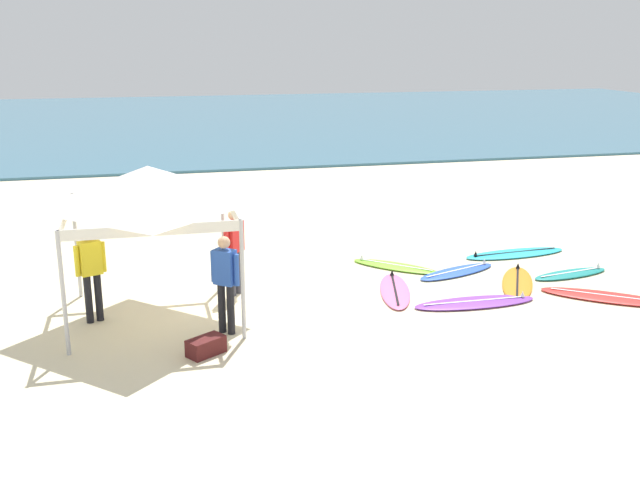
# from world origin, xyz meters

# --- Properties ---
(ground_plane) EXTENTS (80.00, 80.00, 0.00)m
(ground_plane) POSITION_xyz_m (0.00, 0.00, 0.00)
(ground_plane) COLOR beige
(sea) EXTENTS (80.00, 36.00, 0.10)m
(sea) POSITION_xyz_m (0.00, 32.50, 0.05)
(sea) COLOR #386B84
(sea) RESTS_ON ground
(canopy_tent) EXTENTS (2.93, 2.93, 2.75)m
(canopy_tent) POSITION_xyz_m (-2.92, 0.06, 2.39)
(canopy_tent) COLOR #B7B7BC
(canopy_tent) RESTS_ON ground
(surfboard_orange) EXTENTS (1.60, 2.25, 0.19)m
(surfboard_orange) POSITION_xyz_m (4.30, 0.08, 0.04)
(surfboard_orange) COLOR orange
(surfboard_orange) RESTS_ON ground
(surfboard_pink) EXTENTS (1.12, 2.21, 0.19)m
(surfboard_pink) POSITION_xyz_m (1.71, 0.23, 0.04)
(surfboard_pink) COLOR pink
(surfboard_pink) RESTS_ON ground
(surfboard_blue) EXTENTS (2.08, 1.21, 0.19)m
(surfboard_blue) POSITION_xyz_m (3.41, 1.08, 0.04)
(surfboard_blue) COLOR blue
(surfboard_blue) RESTS_ON ground
(surfboard_red) EXTENTS (2.41, 2.02, 0.19)m
(surfboard_red) POSITION_xyz_m (5.59, -1.10, 0.04)
(surfboard_red) COLOR red
(surfboard_red) RESTS_ON ground
(surfboard_cyan) EXTENTS (2.57, 0.87, 0.19)m
(surfboard_cyan) POSITION_xyz_m (5.28, 2.03, 0.04)
(surfboard_cyan) COLOR #23B2CC
(surfboard_cyan) RESTS_ON ground
(surfboard_purple) EXTENTS (2.42, 0.67, 0.19)m
(surfboard_purple) POSITION_xyz_m (2.96, -0.77, 0.04)
(surfboard_purple) COLOR purple
(surfboard_purple) RESTS_ON ground
(surfboard_teal) EXTENTS (1.91, 0.82, 0.19)m
(surfboard_teal) POSITION_xyz_m (5.70, 0.37, 0.04)
(surfboard_teal) COLOR #19847F
(surfboard_teal) RESTS_ON ground
(surfboard_lime) EXTENTS (1.84, 1.78, 0.19)m
(surfboard_lime) POSITION_xyz_m (2.25, 1.75, 0.04)
(surfboard_lime) COLOR #7AD12D
(surfboard_lime) RESTS_ON ground
(person_yellow) EXTENTS (0.52, 0.34, 1.71)m
(person_yellow) POSITION_xyz_m (-3.98, 0.04, 0.99)
(person_yellow) COLOR black
(person_yellow) RESTS_ON ground
(person_blue) EXTENTS (0.44, 0.40, 1.71)m
(person_blue) POSITION_xyz_m (-1.77, -1.04, 0.99)
(person_blue) COLOR black
(person_blue) RESTS_ON ground
(person_red) EXTENTS (0.42, 0.41, 1.71)m
(person_red) POSITION_xyz_m (-1.37, 0.87, 0.99)
(person_red) COLOR #383842
(person_red) RESTS_ON ground
(gear_bag_near_tent) EXTENTS (0.68, 0.59, 0.28)m
(gear_bag_near_tent) POSITION_xyz_m (-2.19, -1.86, 0.14)
(gear_bag_near_tent) COLOR #4C1919
(gear_bag_near_tent) RESTS_ON ground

